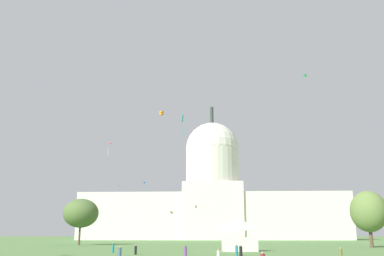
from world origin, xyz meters
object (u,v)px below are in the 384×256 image
Objects in this scene: person_teal_back_center at (113,248)px; kite_green_high at (305,76)px; tree_east_mid at (368,211)px; kite_blue_mid at (144,183)px; person_denim_lawn_far_left at (120,252)px; kite_magenta_mid at (120,187)px; kite_turquoise_mid at (183,120)px; tree_west_near at (81,213)px; capitol_building at (213,199)px; person_black_near_tree_east at (241,251)px; kite_violet_mid at (177,184)px; kite_red_mid at (108,146)px; person_purple_mid_right at (185,252)px; kite_orange_high at (162,113)px; person_olive_back_left at (341,254)px; person_black_mid_left at (136,250)px; person_teal_edge_east at (237,251)px; event_tent at (239,234)px.

kite_green_high is at bearing -146.52° from person_teal_back_center.
kite_blue_mid reaches higher than tree_east_mid.
person_denim_lawn_far_left is 76.81m from kite_magenta_mid.
tree_west_near is at bearing 92.31° from kite_turquoise_mid.
capitol_building is at bearing 49.69° from kite_turquoise_mid.
kite_magenta_mid is at bearing 76.75° from kite_turquoise_mid.
capitol_building is 78.54× the size of person_black_near_tree_east.
person_teal_back_center is at bearing -147.88° from kite_magenta_mid.
kite_blue_mid reaches higher than kite_magenta_mid.
tree_west_near is 7.58× the size of kite_magenta_mid.
kite_violet_mid is 0.47× the size of kite_red_mid.
person_denim_lawn_far_left is 0.82× the size of person_purple_mid_right.
kite_green_high is at bearing 54.95° from person_black_near_tree_east.
person_black_near_tree_east is 40.56m from kite_red_mid.
kite_orange_high is (-10.24, 45.15, 14.65)m from kite_turquoise_mid.
kite_turquoise_mid is 1.52× the size of kite_blue_mid.
kite_green_high is (61.39, -63.16, 26.62)m from kite_blue_mid.
capitol_building is at bearing -126.71° from person_olive_back_left.
person_black_near_tree_east is 0.95× the size of person_purple_mid_right.
capitol_building is 74.64× the size of person_purple_mid_right.
person_purple_mid_right is 1.14× the size of person_black_mid_left.
person_black_near_tree_east is (-13.08, 5.07, 0.10)m from person_olive_back_left.
kite_orange_high is (-20.45, 64.53, 40.10)m from person_black_near_tree_east.
person_teal_back_center is 1.27× the size of kite_orange_high.
kite_turquoise_mid is (-5.63, -132.76, 6.14)m from capitol_building.
person_teal_back_center is at bearing -179.79° from kite_turquoise_mid.
kite_blue_mid is (-35.22, 124.76, 24.93)m from person_teal_edge_east.
person_black_near_tree_east is at bearing 81.77° from person_teal_edge_east.
tree_west_near is 11.51× the size of kite_green_high.
person_teal_edge_east is at bearing -38.92° from kite_orange_high.
kite_red_mid reaches higher than tree_east_mid.
kite_turquoise_mid is (-2.37, 24.70, 25.39)m from person_purple_mid_right.
person_denim_lawn_far_left is 131.11m from kite_violet_mid.
event_tent is 67.24m from kite_magenta_mid.
tree_west_near is 63.47m from person_denim_lawn_far_left.
person_black_mid_left is (4.99, -5.51, -0.11)m from person_teal_back_center.
tree_east_mid reaches higher than person_black_mid_left.
tree_east_mid is at bearing -12.70° from tree_west_near.
tree_west_near is at bearing 16.05° from kite_violet_mid.
event_tent is 4.75× the size of person_olive_back_left.
tree_east_mid is (76.12, -17.15, -0.51)m from tree_west_near.
person_olive_back_left is 31.32m from person_black_mid_left.
person_olive_back_left is at bearing -69.47° from event_tent.
tree_west_near reaches higher than person_black_near_tree_east.
kite_turquoise_mid is (7.81, 19.45, 25.56)m from person_denim_lawn_far_left.
person_black_near_tree_east is at bearing -64.30° from person_olive_back_left.
capitol_building is 89.70× the size of person_olive_back_left.
tree_east_mid is 104.87m from kite_violet_mid.
person_black_mid_left is 0.33× the size of kite_turquoise_mid.
capitol_building is 9.92× the size of tree_east_mid.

